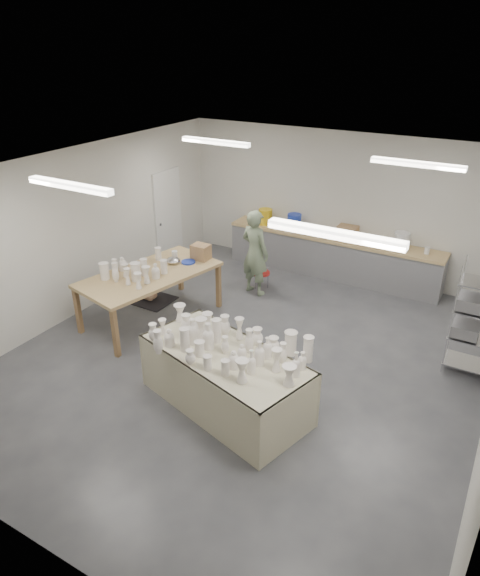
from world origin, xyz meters
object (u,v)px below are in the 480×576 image
Objects in this scene: drying_table at (225,376)px; red_stool at (261,274)px; work_table at (151,273)px; potter at (255,253)px.

red_stool is at bearing 126.23° from drying_table.
potter is at bearing 72.70° from work_table.
red_stool is at bearing -77.04° from potter.
work_table is at bearing 72.88° from potter.
potter reaches higher than red_stool.
drying_table is 1.52× the size of potter.
potter is 0.62m from red_stool.
potter reaches higher than drying_table.
drying_table is 0.98× the size of work_table.
potter is at bearing 127.75° from drying_table.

